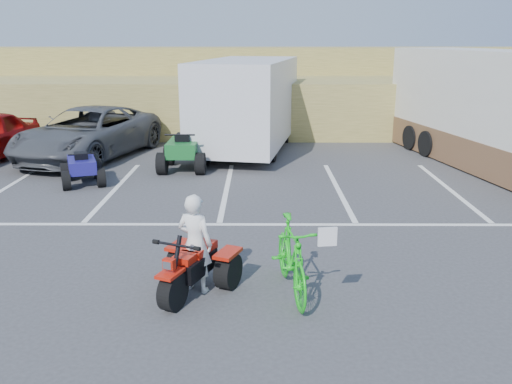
{
  "coord_description": "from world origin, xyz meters",
  "views": [
    {
      "loc": [
        0.77,
        -7.65,
        3.55
      ],
      "look_at": [
        0.73,
        1.25,
        1.0
      ],
      "focal_mm": 38.0,
      "sensor_mm": 36.0,
      "label": 1
    }
  ],
  "objects_px": {
    "green_dirt_bike": "(292,257)",
    "grey_pickup": "(88,133)",
    "rv_motorhome": "(498,119)",
    "quad_atv_green": "(185,169)",
    "red_trike_atv": "(191,294)",
    "rider": "(195,243)",
    "cargo_trailer": "(247,102)",
    "quad_atv_blue": "(83,184)"
  },
  "relations": [
    {
      "from": "green_dirt_bike",
      "to": "grey_pickup",
      "type": "height_order",
      "value": "grey_pickup"
    },
    {
      "from": "grey_pickup",
      "to": "rv_motorhome",
      "type": "height_order",
      "value": "rv_motorhome"
    },
    {
      "from": "quad_atv_green",
      "to": "red_trike_atv",
      "type": "bearing_deg",
      "value": -81.27
    },
    {
      "from": "rider",
      "to": "cargo_trailer",
      "type": "relative_size",
      "value": 0.22
    },
    {
      "from": "grey_pickup",
      "to": "quad_atv_green",
      "type": "height_order",
      "value": "grey_pickup"
    },
    {
      "from": "cargo_trailer",
      "to": "quad_atv_green",
      "type": "bearing_deg",
      "value": -112.03
    },
    {
      "from": "red_trike_atv",
      "to": "quad_atv_blue",
      "type": "bearing_deg",
      "value": 142.33
    },
    {
      "from": "rv_motorhome",
      "to": "green_dirt_bike",
      "type": "bearing_deg",
      "value": -140.16
    },
    {
      "from": "grey_pickup",
      "to": "cargo_trailer",
      "type": "distance_m",
      "value": 4.99
    },
    {
      "from": "red_trike_atv",
      "to": "quad_atv_green",
      "type": "bearing_deg",
      "value": 120.93
    },
    {
      "from": "rider",
      "to": "quad_atv_blue",
      "type": "relative_size",
      "value": 1.07
    },
    {
      "from": "cargo_trailer",
      "to": "quad_atv_green",
      "type": "relative_size",
      "value": 3.8
    },
    {
      "from": "cargo_trailer",
      "to": "red_trike_atv",
      "type": "bearing_deg",
      "value": -83.09
    },
    {
      "from": "grey_pickup",
      "to": "quad_atv_green",
      "type": "relative_size",
      "value": 3.19
    },
    {
      "from": "green_dirt_bike",
      "to": "grey_pickup",
      "type": "distance_m",
      "value": 10.67
    },
    {
      "from": "red_trike_atv",
      "to": "green_dirt_bike",
      "type": "relative_size",
      "value": 0.77
    },
    {
      "from": "red_trike_atv",
      "to": "quad_atv_green",
      "type": "relative_size",
      "value": 0.82
    },
    {
      "from": "red_trike_atv",
      "to": "rv_motorhome",
      "type": "height_order",
      "value": "rv_motorhome"
    },
    {
      "from": "grey_pickup",
      "to": "cargo_trailer",
      "type": "xyz_separation_m",
      "value": [
        4.78,
        1.16,
        0.8
      ]
    },
    {
      "from": "rv_motorhome",
      "to": "quad_atv_green",
      "type": "bearing_deg",
      "value": 169.67
    },
    {
      "from": "rv_motorhome",
      "to": "quad_atv_green",
      "type": "xyz_separation_m",
      "value": [
        -8.66,
        -0.25,
        -1.37
      ]
    },
    {
      "from": "rv_motorhome",
      "to": "quad_atv_blue",
      "type": "bearing_deg",
      "value": 177.28
    },
    {
      "from": "rider",
      "to": "grey_pickup",
      "type": "distance_m",
      "value": 9.94
    },
    {
      "from": "green_dirt_bike",
      "to": "rider",
      "type": "bearing_deg",
      "value": 168.09
    },
    {
      "from": "cargo_trailer",
      "to": "rv_motorhome",
      "type": "height_order",
      "value": "rv_motorhome"
    },
    {
      "from": "quad_atv_green",
      "to": "rv_motorhome",
      "type": "bearing_deg",
      "value": 2.1
    },
    {
      "from": "quad_atv_green",
      "to": "grey_pickup",
      "type": "bearing_deg",
      "value": 154.17
    },
    {
      "from": "green_dirt_bike",
      "to": "cargo_trailer",
      "type": "relative_size",
      "value": 0.28
    },
    {
      "from": "red_trike_atv",
      "to": "cargo_trailer",
      "type": "xyz_separation_m",
      "value": [
        0.59,
        10.28,
        1.55
      ]
    },
    {
      "from": "red_trike_atv",
      "to": "rider",
      "type": "relative_size",
      "value": 0.97
    },
    {
      "from": "red_trike_atv",
      "to": "quad_atv_blue",
      "type": "height_order",
      "value": "red_trike_atv"
    },
    {
      "from": "red_trike_atv",
      "to": "green_dirt_bike",
      "type": "distance_m",
      "value": 1.53
    },
    {
      "from": "rv_motorhome",
      "to": "cargo_trailer",
      "type": "bearing_deg",
      "value": 148.73
    },
    {
      "from": "red_trike_atv",
      "to": "cargo_trailer",
      "type": "relative_size",
      "value": 0.22
    },
    {
      "from": "quad_atv_blue",
      "to": "red_trike_atv",
      "type": "bearing_deg",
      "value": -81.34
    },
    {
      "from": "rv_motorhome",
      "to": "quad_atv_green",
      "type": "relative_size",
      "value": 5.3
    },
    {
      "from": "grey_pickup",
      "to": "rv_motorhome",
      "type": "relative_size",
      "value": 0.6
    },
    {
      "from": "rider",
      "to": "red_trike_atv",
      "type": "bearing_deg",
      "value": 90.0
    },
    {
      "from": "red_trike_atv",
      "to": "quad_atv_blue",
      "type": "xyz_separation_m",
      "value": [
        -3.44,
        6.05,
        0.0
      ]
    },
    {
      "from": "green_dirt_bike",
      "to": "rv_motorhome",
      "type": "xyz_separation_m",
      "value": [
        6.13,
        7.79,
        0.82
      ]
    },
    {
      "from": "green_dirt_bike",
      "to": "quad_atv_green",
      "type": "bearing_deg",
      "value": 100.24
    },
    {
      "from": "rider",
      "to": "green_dirt_bike",
      "type": "distance_m",
      "value": 1.39
    }
  ]
}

